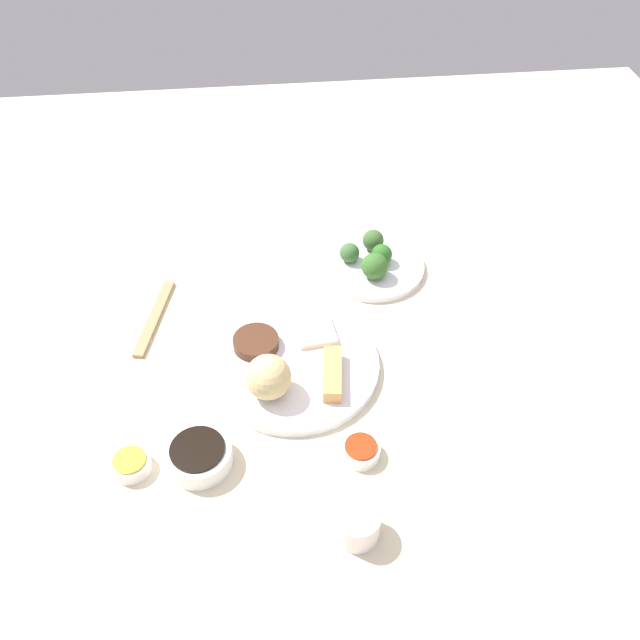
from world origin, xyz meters
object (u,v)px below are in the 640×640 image
Objects in this scene: main_plate at (294,365)px; teacup at (357,525)px; sauce_ramekin_hot_mustard at (131,465)px; chopsticks_pair at (155,317)px; soy_sauce_bowl at (199,456)px; sauce_ramekin_sweet_and_sour at (361,451)px; broccoli_plate at (373,266)px.

teacup reaches higher than main_plate.
sauce_ramekin_hot_mustard is 0.31× the size of chopsticks_pair.
main_plate is 0.33m from teacup.
sauce_ramekin_sweet_and_sour is at bearing 176.90° from soy_sauce_bowl.
main_plate is 0.21m from sauce_ramekin_sweet_and_sour.
broccoli_plate reaches higher than chopsticks_pair.
soy_sauce_bowl is (0.16, 0.18, 0.01)m from main_plate.
main_plate is 4.60× the size of teacup.
main_plate is at bearing -65.00° from sauce_ramekin_sweet_and_sour.
sauce_ramekin_hot_mustard is at bearing 34.06° from main_plate.
sauce_ramekin_sweet_and_sour is (-0.09, 0.19, 0.00)m from main_plate.
soy_sauce_bowl is at bearing -3.10° from sauce_ramekin_sweet_and_sour.
sauce_ramekin_hot_mustard is at bearing 87.74° from chopsticks_pair.
broccoli_plate is 0.44m from chopsticks_pair.
broccoli_plate is (-0.18, -0.25, -0.00)m from main_plate.
main_plate is at bearing -78.68° from teacup.
broccoli_plate is at bearing -125.84° from main_plate.
teacup is (-0.22, 0.14, 0.01)m from soy_sauce_bowl.
sauce_ramekin_hot_mustard is at bearing 43.96° from broccoli_plate.
main_plate is at bearing -131.92° from soy_sauce_bowl.
chopsticks_pair is (-0.01, -0.33, -0.01)m from sauce_ramekin_hot_mustard.
chopsticks_pair is at bearing -45.19° from sauce_ramekin_sweet_and_sour.
soy_sauce_bowl reaches higher than broccoli_plate.
broccoli_plate is 3.22× the size of teacup.
sauce_ramekin_sweet_and_sour is (-0.25, 0.01, -0.01)m from soy_sauce_bowl.
teacup is (-0.06, 0.32, 0.02)m from main_plate.
main_plate is 4.83× the size of sauce_ramekin_sweet_and_sour.
sauce_ramekin_sweet_and_sour is 0.48m from chopsticks_pair.
broccoli_plate is 0.55m from soy_sauce_bowl.
broccoli_plate is 2.02× the size of soy_sauce_bowl.
soy_sauce_bowl reaches higher than main_plate.
sauce_ramekin_hot_mustard is at bearing -2.17° from sauce_ramekin_sweet_and_sour.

